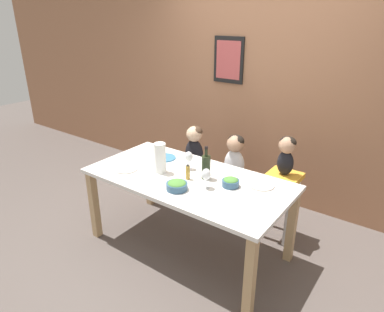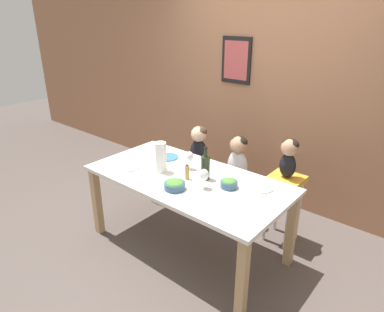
% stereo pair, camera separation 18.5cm
% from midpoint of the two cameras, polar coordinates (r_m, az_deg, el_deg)
% --- Properties ---
extents(ground_plane, '(14.00, 14.00, 0.00)m').
position_cam_midpoint_polar(ground_plane, '(3.44, -2.29, -14.82)').
color(ground_plane, '#564C47').
extents(wall_back, '(10.00, 0.09, 2.70)m').
position_cam_midpoint_polar(wall_back, '(3.99, 10.21, 11.60)').
color(wall_back, '#9E6B4C').
rests_on(wall_back, ground_plane).
extents(dining_table, '(1.82, 0.91, 0.75)m').
position_cam_midpoint_polar(dining_table, '(3.08, -2.48, -5.06)').
color(dining_table, white).
rests_on(dining_table, ground_plane).
extents(chair_far_left, '(0.36, 0.37, 0.47)m').
position_cam_midpoint_polar(chair_far_left, '(3.92, -0.99, -3.11)').
color(chair_far_left, silver).
rests_on(chair_far_left, ground_plane).
extents(chair_far_center, '(0.36, 0.37, 0.47)m').
position_cam_midpoint_polar(chair_far_center, '(3.67, 5.42, -5.15)').
color(chair_far_center, silver).
rests_on(chair_far_center, ground_plane).
extents(chair_right_highchair, '(0.31, 0.31, 0.68)m').
position_cam_midpoint_polar(chair_right_highchair, '(3.40, 13.29, -5.54)').
color(chair_right_highchair, silver).
rests_on(chair_right_highchair, ground_plane).
extents(person_child_left, '(0.22, 0.18, 0.49)m').
position_cam_midpoint_polar(person_child_left, '(3.78, -1.01, 1.82)').
color(person_child_left, black).
rests_on(person_child_left, chair_far_left).
extents(person_child_center, '(0.22, 0.18, 0.49)m').
position_cam_midpoint_polar(person_child_center, '(3.52, 5.65, 0.06)').
color(person_child_center, silver).
rests_on(person_child_center, chair_far_center).
extents(person_baby_right, '(0.16, 0.16, 0.38)m').
position_cam_midpoint_polar(person_baby_right, '(3.24, 13.94, 0.73)').
color(person_baby_right, black).
rests_on(person_baby_right, chair_right_highchair).
extents(wine_bottle, '(0.08, 0.08, 0.30)m').
position_cam_midpoint_polar(wine_bottle, '(2.97, 0.57, -1.77)').
color(wine_bottle, '#232D19').
rests_on(wine_bottle, dining_table).
extents(paper_towel_roll, '(0.10, 0.10, 0.28)m').
position_cam_midpoint_polar(paper_towel_roll, '(3.10, -7.04, -0.35)').
color(paper_towel_roll, white).
rests_on(paper_towel_roll, dining_table).
extents(wine_glass_near, '(0.08, 0.08, 0.17)m').
position_cam_midpoint_polar(wine_glass_near, '(2.80, 0.49, -3.17)').
color(wine_glass_near, white).
rests_on(wine_glass_near, dining_table).
extents(wine_glass_far, '(0.08, 0.08, 0.17)m').
position_cam_midpoint_polar(wine_glass_far, '(3.15, -2.25, -0.21)').
color(wine_glass_far, white).
rests_on(wine_glass_far, dining_table).
extents(salad_bowl_large, '(0.18, 0.18, 0.08)m').
position_cam_midpoint_polar(salad_bowl_large, '(2.82, -4.42, -4.91)').
color(salad_bowl_large, '#335675').
rests_on(salad_bowl_large, dining_table).
extents(salad_bowl_small, '(0.15, 0.15, 0.08)m').
position_cam_midpoint_polar(salad_bowl_small, '(2.88, 4.63, -4.38)').
color(salad_bowl_small, '#335675').
rests_on(salad_bowl_small, dining_table).
extents(dinner_plate_front_left, '(0.22, 0.22, 0.01)m').
position_cam_midpoint_polar(dinner_plate_front_left, '(3.26, -12.51, -2.13)').
color(dinner_plate_front_left, silver).
rests_on(dinner_plate_front_left, dining_table).
extents(dinner_plate_back_left, '(0.22, 0.22, 0.01)m').
position_cam_midpoint_polar(dinner_plate_back_left, '(3.44, -6.07, -0.31)').
color(dinner_plate_back_left, teal).
rests_on(dinner_plate_back_left, dining_table).
extents(dinner_plate_back_right, '(0.22, 0.22, 0.01)m').
position_cam_midpoint_polar(dinner_plate_back_right, '(2.93, 9.73, -4.82)').
color(dinner_plate_back_right, silver).
rests_on(dinner_plate_back_right, dining_table).
extents(condiment_bottle_hot_sauce, '(0.04, 0.04, 0.15)m').
position_cam_midpoint_polar(condiment_bottle_hot_sauce, '(2.98, -2.49, -2.68)').
color(condiment_bottle_hot_sauce, '#BC8E33').
rests_on(condiment_bottle_hot_sauce, dining_table).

